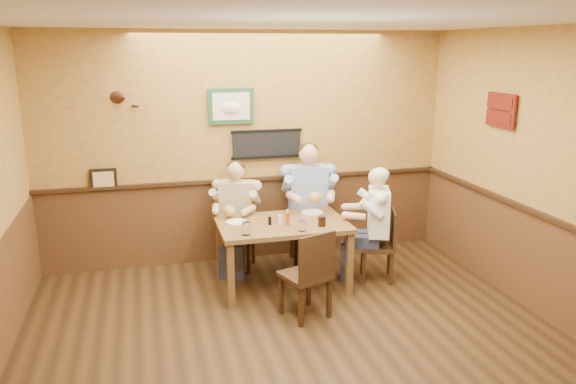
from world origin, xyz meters
name	(u,v)px	position (x,y,z in m)	size (l,w,h in m)	color
room	(316,162)	(0.13, 0.17, 1.69)	(5.02, 5.03, 2.81)	black
dining_table	(282,230)	(0.18, 1.50, 0.66)	(1.40, 0.90, 0.75)	brown
chair_back_left	(238,235)	(-0.20, 2.18, 0.41)	(0.38, 0.38, 0.83)	#372311
chair_back_right	(308,226)	(0.66, 2.14, 0.47)	(0.43, 0.43, 0.94)	#372311
chair_right_end	(377,245)	(1.28, 1.42, 0.41)	(0.38, 0.38, 0.82)	#372311
chair_near_side	(305,273)	(0.22, 0.76, 0.45)	(0.42, 0.42, 0.91)	#372311
diner_tan_shirt	(238,221)	(-0.20, 2.18, 0.59)	(0.55, 0.55, 1.18)	beige
diner_blue_polo	(308,210)	(0.66, 2.14, 0.67)	(0.62, 0.62, 1.34)	#869EC9
diner_white_elder	(378,230)	(1.28, 1.42, 0.59)	(0.54, 0.54, 1.18)	white
water_glass_left	(246,229)	(-0.28, 1.19, 0.82)	(0.09, 0.09, 0.13)	white
water_glass_mid	(302,226)	(0.30, 1.16, 0.81)	(0.08, 0.08, 0.11)	white
cola_tumbler	(322,221)	(0.55, 1.27, 0.80)	(0.08, 0.08, 0.11)	black
hot_sauce_bottle	(288,218)	(0.21, 1.38, 0.83)	(0.04, 0.04, 0.16)	#B63913
salt_shaker	(280,219)	(0.14, 1.46, 0.80)	(0.04, 0.04, 0.10)	white
pepper_shaker	(270,221)	(0.03, 1.45, 0.80)	(0.04, 0.04, 0.09)	black
plate_far_left	(236,222)	(-0.31, 1.61, 0.76)	(0.22, 0.22, 0.01)	white
plate_far_right	(312,213)	(0.59, 1.74, 0.76)	(0.24, 0.24, 0.02)	silver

